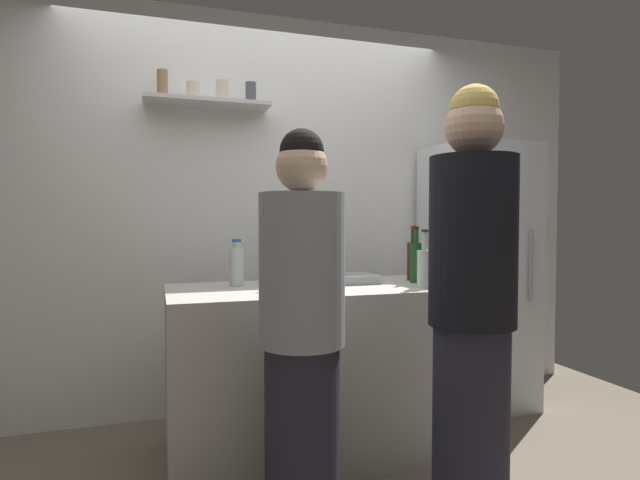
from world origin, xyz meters
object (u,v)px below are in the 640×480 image
Objects in this scene: refrigerator at (477,275)px; baking_pan at (345,279)px; person_grey_hoodie at (302,336)px; utensil_holder at (334,280)px; water_bottle_plastic at (237,265)px; person_blonde at (472,312)px; wine_bottle_amber_glass at (413,259)px; wine_bottle_pale_glass at (425,267)px; wine_bottle_dark_glass at (287,268)px; wine_bottle_green_glass at (416,261)px.

baking_pan is (-1.07, -0.28, 0.04)m from refrigerator.
utensil_holder is at bearing -38.06° from person_grey_hoodie.
person_blonde reaches higher than water_bottle_plastic.
water_bottle_plastic reaches higher than utensil_holder.
baking_pan is 0.43m from utensil_holder.
wine_bottle_amber_glass is 1.04m from water_bottle_plastic.
refrigerator is 5.68× the size of wine_bottle_pale_glass.
wine_bottle_dark_glass is 0.18× the size of person_grey_hoodie.
wine_bottle_dark_glass reaches higher than utensil_holder.
utensil_holder is 0.65m from wine_bottle_green_glass.
person_blonde is at bearing -79.89° from baking_pan.
person_grey_hoodie is (-1.54, -1.04, -0.09)m from refrigerator.
baking_pan is 1.05× the size of wine_bottle_amber_glass.
water_bottle_plastic is at bearing 145.89° from wine_bottle_dark_glass.
wine_bottle_amber_glass reaches higher than wine_bottle_dark_glass.
refrigerator is 6.89× the size of water_bottle_plastic.
wine_bottle_green_glass reaches higher than wine_bottle_dark_glass.
wine_bottle_dark_glass is at bearing 163.41° from wine_bottle_pale_glass.
wine_bottle_pale_glass reaches higher than utensil_holder.
wine_bottle_pale_glass is 0.17× the size of person_blonde.
water_bottle_plastic is at bearing 155.14° from person_blonde.
refrigerator is 1.86m from person_grey_hoodie.
baking_pan is 0.45m from wine_bottle_amber_glass.
person_blonde is (-0.90, -1.25, 0.01)m from refrigerator.
water_bottle_plastic is 1.29m from person_blonde.
person_grey_hoodie is (-0.80, -0.44, -0.22)m from wine_bottle_pale_glass.
person_blonde reaches higher than baking_pan.
person_blonde is at bearing -58.24° from utensil_holder.
wine_bottle_green_glass reaches higher than water_bottle_plastic.
wine_bottle_dark_glass is (-0.17, 0.27, 0.04)m from utensil_holder.
wine_bottle_amber_glass is 1.05× the size of wine_bottle_pale_glass.
baking_pan is at bearing -34.24° from person_grey_hoodie.
wine_bottle_green_glass is at bearing 103.57° from person_blonde.
water_bottle_plastic is (-1.04, 0.05, -0.01)m from wine_bottle_amber_glass.
refrigerator is 5.48× the size of wine_bottle_green_glass.
person_grey_hoodie reaches higher than utensil_holder.
baking_pan is 1.10× the size of wine_bottle_pale_glass.
wine_bottle_green_glass is at bearing -8.92° from water_bottle_plastic.
wine_bottle_dark_glass is at bearing -171.79° from wine_bottle_amber_glass.
wine_bottle_pale_glass is at bearing -16.59° from wine_bottle_dark_glass.
wine_bottle_amber_glass is at bearing -52.41° from person_grey_hoodie.
refrigerator is at bearing 14.78° from baking_pan.
baking_pan is 0.61m from water_bottle_plastic.
person_blonde is (-0.22, -0.87, -0.13)m from wine_bottle_green_glass.
wine_bottle_pale_glass is 0.22m from wine_bottle_green_glass.
wine_bottle_amber_glass is at bearing 1.02° from baking_pan.
wine_bottle_pale_glass is at bearing -141.18° from refrigerator.
wine_bottle_amber_glass is 1.20m from person_grey_hoodie.
baking_pan is at bearing 62.70° from utensil_holder.
wine_bottle_pale_glass is (0.53, 0.06, 0.05)m from utensil_holder.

